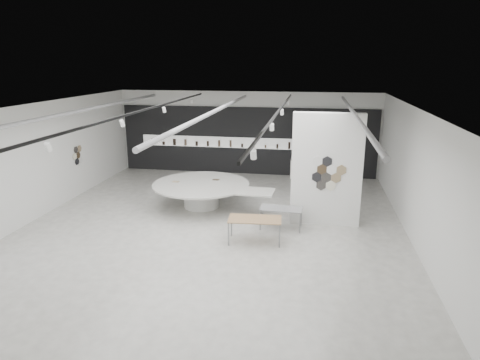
% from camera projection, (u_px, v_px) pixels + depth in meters
% --- Properties ---
extents(room, '(12.02, 14.02, 3.82)m').
position_uv_depth(room, '(208.00, 164.00, 13.07)').
color(room, beige).
rests_on(room, ground).
extents(back_wall_display, '(11.80, 0.27, 3.10)m').
position_uv_depth(back_wall_display, '(245.00, 141.00, 19.79)').
color(back_wall_display, black).
rests_on(back_wall_display, ground).
extents(partition_column, '(2.20, 0.38, 3.60)m').
position_uv_depth(partition_column, '(327.00, 170.00, 13.50)').
color(partition_column, white).
rests_on(partition_column, ground).
extents(display_island, '(4.53, 3.66, 0.89)m').
position_uv_depth(display_island, '(203.00, 192.00, 15.39)').
color(display_island, white).
rests_on(display_island, ground).
extents(sample_table_wood, '(1.58, 0.87, 0.72)m').
position_uv_depth(sample_table_wood, '(255.00, 220.00, 12.38)').
color(sample_table_wood, '#A17A53').
rests_on(sample_table_wood, ground).
extents(sample_table_stone, '(1.33, 0.70, 0.67)m').
position_uv_depth(sample_table_stone, '(281.00, 210.00, 13.40)').
color(sample_table_stone, gray).
rests_on(sample_table_stone, ground).
extents(kitchen_counter, '(1.58, 0.66, 1.23)m').
position_uv_depth(kitchen_counter, '(308.00, 169.00, 19.21)').
color(kitchen_counter, white).
rests_on(kitchen_counter, ground).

